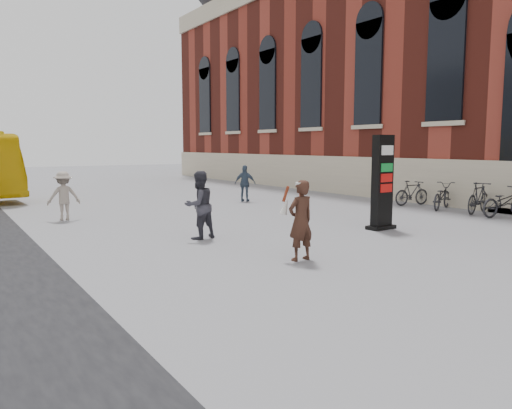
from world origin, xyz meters
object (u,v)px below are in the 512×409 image
info_pylon (382,183)px  bike_4 (504,202)px  pedestrian_a (199,205)px  bike_5 (478,198)px  pedestrian_c (245,183)px  bike_6 (442,196)px  pedestrian_b (64,196)px  bike_7 (412,193)px  woman (300,219)px

info_pylon → bike_4: bearing=-9.3°
pedestrian_a → bike_5: pedestrian_a is taller
pedestrian_c → bike_6: pedestrian_c is taller
pedestrian_b → pedestrian_c: 7.61m
pedestrian_c → bike_5: bearing=167.6°
bike_5 → pedestrian_a: bearing=70.7°
bike_6 → bike_7: (0.00, 1.37, -0.00)m
bike_4 → bike_7: size_ratio=1.16×
bike_4 → woman: bearing=106.6°
pedestrian_b → bike_7: (12.22, -3.24, -0.27)m
bike_7 → info_pylon: bearing=130.2°
bike_5 → woman: bearing=89.7°
woman → bike_5: (9.37, 2.26, -0.29)m
woman → bike_7: woman is taller
info_pylon → pedestrian_c: 7.97m
pedestrian_a → bike_7: (10.05, 1.86, -0.36)m
pedestrian_a → bike_7: bearing=179.1°
pedestrian_a → pedestrian_c: size_ratio=1.12×
pedestrian_a → pedestrian_c: bearing=-140.4°
pedestrian_a → pedestrian_b: pedestrian_a is taller
pedestrian_c → bike_7: size_ratio=0.93×
woman → pedestrian_b: size_ratio=1.07×
pedestrian_a → pedestrian_b: (-2.18, 5.10, -0.09)m
pedestrian_a → bike_7: pedestrian_a is taller
woman → bike_4: (9.37, 1.33, -0.34)m
pedestrian_a → pedestrian_c: pedestrian_a is taller
woman → pedestrian_b: bearing=-74.2°
bike_4 → pedestrian_c: bearing=37.9°
bike_7 → woman: bearing=126.2°
bike_6 → info_pylon: bearing=88.5°
bike_6 → pedestrian_c: bearing=16.3°
pedestrian_b → bike_4: size_ratio=0.81×
pedestrian_a → bike_6: size_ratio=0.91×
bike_4 → bike_7: bearing=8.5°
info_pylon → bike_4: info_pylon is taller
info_pylon → bike_5: 5.20m
bike_6 → bike_7: bearing=-21.9°
woman → bike_6: 10.09m
bike_6 → woman: bearing=89.8°
bike_7 → pedestrian_a: bearing=108.1°
info_pylon → bike_4: 5.22m
info_pylon → bike_5: info_pylon is taller
woman → pedestrian_b: woman is taller
info_pylon → bike_6: bearing=16.5°
pedestrian_b → bike_4: (12.22, -7.00, -0.27)m
pedestrian_b → bike_5: 13.65m
woman → bike_7: (9.37, 5.09, -0.35)m
woman → pedestrian_a: (-0.68, 3.23, 0.01)m
pedestrian_a → bike_6: pedestrian_a is taller
bike_5 → bike_7: bike_5 is taller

